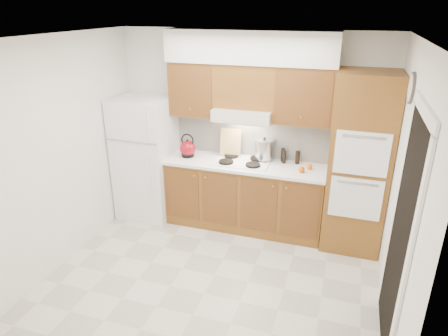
% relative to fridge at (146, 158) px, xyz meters
% --- Properties ---
extents(floor, '(3.60, 3.60, 0.00)m').
position_rel_fridge_xyz_m(floor, '(1.41, -1.14, -0.86)').
color(floor, beige).
rests_on(floor, ground).
extents(ceiling, '(3.60, 3.60, 0.00)m').
position_rel_fridge_xyz_m(ceiling, '(1.41, -1.14, 1.74)').
color(ceiling, white).
rests_on(ceiling, wall_back).
extents(wall_back, '(3.60, 0.02, 2.60)m').
position_rel_fridge_xyz_m(wall_back, '(1.41, 0.36, 0.44)').
color(wall_back, white).
rests_on(wall_back, floor).
extents(wall_left, '(0.02, 3.00, 2.60)m').
position_rel_fridge_xyz_m(wall_left, '(-0.40, -1.14, 0.44)').
color(wall_left, white).
rests_on(wall_left, floor).
extents(wall_right, '(0.02, 3.00, 2.60)m').
position_rel_fridge_xyz_m(wall_right, '(3.21, -1.14, 0.44)').
color(wall_right, white).
rests_on(wall_right, floor).
extents(fridge, '(0.75, 0.72, 1.72)m').
position_rel_fridge_xyz_m(fridge, '(0.00, 0.00, 0.00)').
color(fridge, white).
rests_on(fridge, floor).
extents(base_cabinets, '(2.11, 0.60, 0.90)m').
position_rel_fridge_xyz_m(base_cabinets, '(1.43, 0.06, -0.41)').
color(base_cabinets, brown).
rests_on(base_cabinets, floor).
extents(countertop, '(2.13, 0.62, 0.04)m').
position_rel_fridge_xyz_m(countertop, '(1.43, 0.05, 0.06)').
color(countertop, white).
rests_on(countertop, base_cabinets).
extents(backsplash, '(2.11, 0.03, 0.56)m').
position_rel_fridge_xyz_m(backsplash, '(1.43, 0.34, 0.36)').
color(backsplash, white).
rests_on(backsplash, countertop).
extents(oven_cabinet, '(0.70, 0.65, 2.20)m').
position_rel_fridge_xyz_m(oven_cabinet, '(2.85, 0.03, 0.24)').
color(oven_cabinet, brown).
rests_on(oven_cabinet, floor).
extents(upper_cab_left, '(0.63, 0.33, 0.70)m').
position_rel_fridge_xyz_m(upper_cab_left, '(0.69, 0.19, 0.99)').
color(upper_cab_left, brown).
rests_on(upper_cab_left, wall_back).
extents(upper_cab_right, '(0.73, 0.33, 0.70)m').
position_rel_fridge_xyz_m(upper_cab_right, '(2.12, 0.19, 0.99)').
color(upper_cab_right, brown).
rests_on(upper_cab_right, wall_back).
extents(range_hood, '(0.75, 0.45, 0.15)m').
position_rel_fridge_xyz_m(range_hood, '(1.38, 0.13, 0.71)').
color(range_hood, silver).
rests_on(range_hood, wall_back).
extents(upper_cab_over_hood, '(0.75, 0.33, 0.55)m').
position_rel_fridge_xyz_m(upper_cab_over_hood, '(1.38, 0.19, 1.06)').
color(upper_cab_over_hood, brown).
rests_on(upper_cab_over_hood, range_hood).
extents(soffit, '(2.13, 0.36, 0.40)m').
position_rel_fridge_xyz_m(soffit, '(1.43, 0.18, 1.54)').
color(soffit, silver).
rests_on(soffit, wall_back).
extents(cooktop, '(0.74, 0.50, 0.01)m').
position_rel_fridge_xyz_m(cooktop, '(1.38, 0.07, 0.09)').
color(cooktop, white).
rests_on(cooktop, countertop).
extents(doorway, '(0.02, 0.90, 2.10)m').
position_rel_fridge_xyz_m(doorway, '(3.19, -1.49, 0.19)').
color(doorway, black).
rests_on(doorway, floor).
extents(wall_clock, '(0.02, 0.30, 0.30)m').
position_rel_fridge_xyz_m(wall_clock, '(3.19, -0.59, 1.29)').
color(wall_clock, '#3F3833').
rests_on(wall_clock, wall_right).
extents(kettle, '(0.27, 0.27, 0.22)m').
position_rel_fridge_xyz_m(kettle, '(0.62, 0.04, 0.20)').
color(kettle, maroon).
rests_on(kettle, countertop).
extents(cutting_board, '(0.29, 0.12, 0.37)m').
position_rel_fridge_xyz_m(cutting_board, '(1.17, 0.23, 0.28)').
color(cutting_board, '#DCAD71').
rests_on(cutting_board, countertop).
extents(stock_pot, '(0.31, 0.31, 0.25)m').
position_rel_fridge_xyz_m(stock_pot, '(1.64, 0.22, 0.24)').
color(stock_pot, '#B9BABE').
rests_on(stock_pot, cooktop).
extents(condiment_a, '(0.05, 0.05, 0.18)m').
position_rel_fridge_xyz_m(condiment_a, '(1.92, 0.20, 0.17)').
color(condiment_a, black).
rests_on(condiment_a, countertop).
extents(condiment_b, '(0.07, 0.07, 0.18)m').
position_rel_fridge_xyz_m(condiment_b, '(1.89, 0.26, 0.17)').
color(condiment_b, black).
rests_on(condiment_b, countertop).
extents(condiment_c, '(0.07, 0.07, 0.17)m').
position_rel_fridge_xyz_m(condiment_c, '(2.09, 0.24, 0.17)').
color(condiment_c, black).
rests_on(condiment_c, countertop).
extents(orange_near, '(0.09, 0.09, 0.08)m').
position_rel_fridge_xyz_m(orange_near, '(2.18, -0.05, 0.12)').
color(orange_near, '#DD600B').
rests_on(orange_near, countertop).
extents(orange_far, '(0.10, 0.10, 0.07)m').
position_rel_fridge_xyz_m(orange_far, '(2.26, 0.08, 0.12)').
color(orange_far, '#F9570D').
rests_on(orange_far, countertop).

